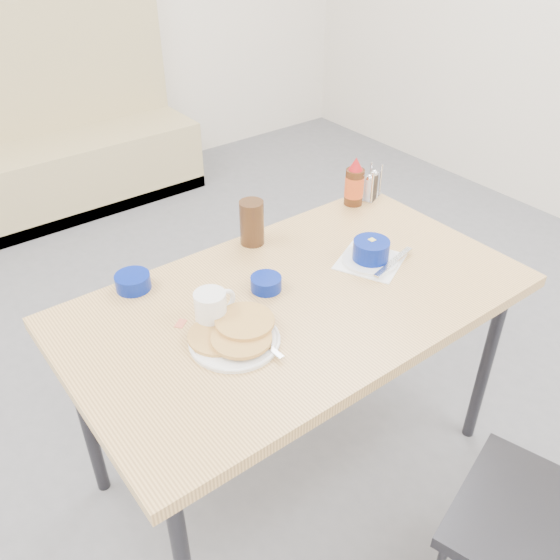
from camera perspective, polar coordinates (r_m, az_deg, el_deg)
ground at (r=2.22m, az=5.65°, el=-20.69°), size 6.00×6.00×0.00m
booth_bench at (r=4.05m, az=-21.96°, el=10.95°), size 1.90×0.56×1.22m
dining_table at (r=1.84m, az=1.66°, el=-3.12°), size 1.40×0.80×0.76m
pancake_plate at (r=1.63m, az=-4.37°, el=-5.37°), size 0.26×0.27×0.04m
coffee_mug at (r=1.68m, az=-6.57°, el=-2.63°), size 0.13×0.09×0.10m
grits_setting at (r=1.96m, az=8.76°, el=2.57°), size 0.28×0.26×0.08m
creamer_bowl at (r=1.87m, az=-13.97°, el=-0.17°), size 0.11×0.11×0.05m
butter_bowl at (r=1.82m, az=-1.35°, el=-0.33°), size 0.10×0.10×0.04m
amber_tumbler at (r=2.02m, az=-2.72°, el=5.54°), size 0.09×0.09×0.16m
condiment_caddy at (r=2.37m, az=8.74°, el=8.85°), size 0.12×0.10×0.13m
syrup_bottle at (r=2.29m, az=7.17°, el=9.13°), size 0.07×0.07×0.19m
sugar_wrapper at (r=1.72m, az=-9.54°, el=-4.14°), size 0.05×0.04×0.00m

